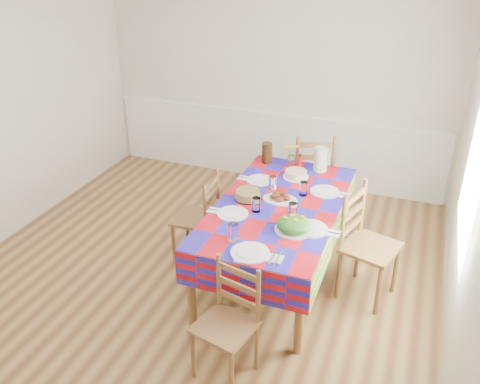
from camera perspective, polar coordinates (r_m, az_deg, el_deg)
name	(u,v)px	position (r m, az deg, el deg)	size (l,w,h in m)	color
room	(186,152)	(4.29, -6.04, 4.53)	(4.58, 5.08, 2.78)	brown
wainscot	(272,144)	(6.76, 3.63, 5.37)	(4.41, 0.06, 0.92)	white
window_right	(477,159)	(4.13, 25.03, 3.35)	(1.40, 1.40, 0.00)	white
dining_table	(279,212)	(4.67, 4.35, -2.28)	(1.09, 2.03, 0.79)	brown
setting_near_head	(245,245)	(3.97, 0.52, -5.99)	(0.49, 0.33, 0.15)	white
setting_left_near	(240,210)	(4.45, 0.05, -2.05)	(0.51, 0.30, 0.13)	white
setting_left_far	(264,181)	(4.98, 2.67, 1.25)	(0.48, 0.29, 0.13)	white
setting_right_near	(304,222)	(4.30, 7.25, -3.36)	(0.56, 0.32, 0.14)	white
setting_right_far	(318,191)	(4.84, 8.73, 0.16)	(0.53, 0.30, 0.13)	white
meat_platter	(280,198)	(4.67, 4.52, -0.67)	(0.33, 0.23, 0.06)	white
salad_platter	(294,225)	(4.21, 6.07, -3.70)	(0.32, 0.32, 0.13)	white
pasta_bowl	(248,195)	(4.68, 0.87, -0.29)	(0.24, 0.24, 0.09)	white
cake	(296,174)	(5.13, 6.29, 1.99)	(0.26, 0.26, 0.07)	white
serving_utensils	(293,213)	(4.48, 5.97, -2.37)	(0.13, 0.30, 0.01)	black
flower_vase	(291,158)	(5.32, 5.75, 3.83)	(0.16, 0.13, 0.26)	white
hot_sauce	(300,160)	(5.35, 6.75, 3.54)	(0.03, 0.03, 0.14)	#B6160E
green_pitcher	(321,159)	(5.28, 9.04, 3.67)	(0.14, 0.14, 0.25)	#A2D194
tea_pitcher	(267,153)	(5.42, 3.05, 4.42)	(0.11, 0.11, 0.22)	black
name_card	(239,262)	(3.82, -0.11, -7.85)	(0.08, 0.02, 0.02)	white
chair_near	(228,323)	(3.82, -1.36, -14.52)	(0.48, 0.47, 0.91)	brown
chair_far	(312,175)	(5.86, 8.06, 1.87)	(0.59, 0.57, 1.04)	brown
chair_left	(199,219)	(5.04, -4.59, -2.99)	(0.42, 0.44, 0.95)	brown
chair_right	(366,245)	(4.65, 13.92, -5.84)	(0.55, 0.57, 1.05)	brown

